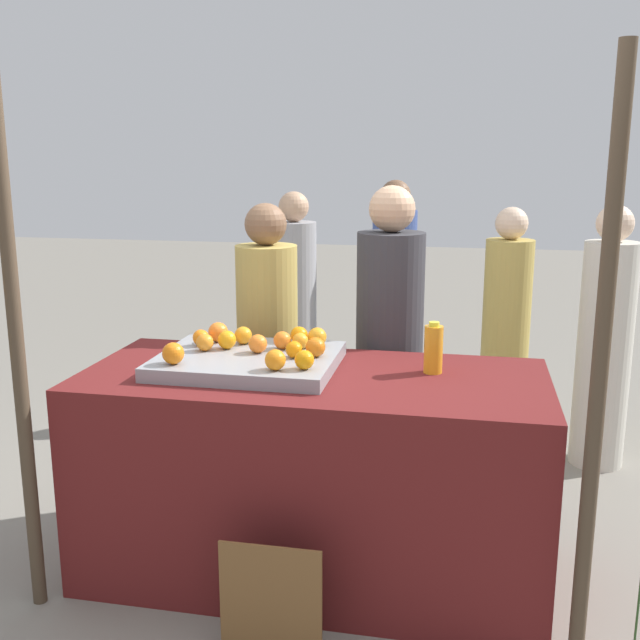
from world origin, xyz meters
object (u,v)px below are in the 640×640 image
orange_0 (294,349)px  juice_bottle (433,349)px  stall_counter (313,474)px  chalkboard_sign (271,603)px  vendor_right (389,365)px  vendor_left (268,365)px  orange_1 (201,338)px

orange_0 → juice_bottle: bearing=9.5°
stall_counter → chalkboard_sign: stall_counter is taller
chalkboard_sign → vendor_right: vendor_right is taller
stall_counter → vendor_right: size_ratio=1.17×
orange_0 → juice_bottle: size_ratio=0.33×
stall_counter → vendor_left: (-0.38, 0.67, 0.28)m
orange_1 → chalkboard_sign: size_ratio=0.16×
vendor_left → juice_bottle: bearing=-32.1°
orange_1 → vendor_left: 0.62m
stall_counter → juice_bottle: juice_bottle is taller
orange_1 → juice_bottle: size_ratio=0.34×
stall_counter → juice_bottle: size_ratio=8.90×
chalkboard_sign → orange_0: bearing=95.3°
orange_0 → chalkboard_sign: bearing=-84.7°
orange_1 → vendor_right: (0.80, 0.52, -0.23)m
orange_0 → vendor_left: vendor_left is taller
stall_counter → chalkboard_sign: bearing=-92.5°
orange_1 → vendor_left: (0.16, 0.54, -0.27)m
juice_bottle → chalkboard_sign: bearing=-125.5°
orange_0 → orange_1: orange_1 is taller
orange_1 → juice_bottle: (1.04, -0.02, 0.01)m
orange_1 → orange_0: bearing=-14.0°
orange_0 → vendor_left: 0.76m
chalkboard_sign → juice_bottle: bearing=54.5°
orange_0 → vendor_left: size_ratio=0.05×
orange_1 → chalkboard_sign: (0.52, -0.75, -0.79)m
stall_counter → chalkboard_sign: (-0.03, -0.62, -0.23)m
stall_counter → orange_0: 0.56m
juice_bottle → chalkboard_sign: 1.20m
orange_0 → juice_bottle: (0.58, 0.10, 0.01)m
orange_0 → vendor_left: (-0.30, 0.65, -0.27)m
orange_0 → juice_bottle: juice_bottle is taller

